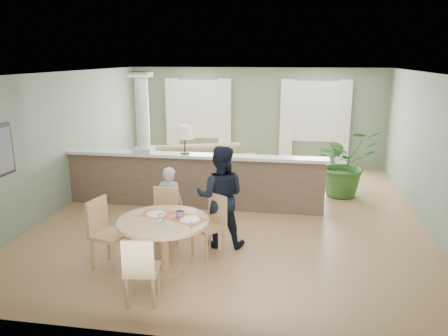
% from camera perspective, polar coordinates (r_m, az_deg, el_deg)
% --- Properties ---
extents(ground, '(8.00, 8.00, 0.00)m').
position_cam_1_polar(ground, '(8.63, 1.52, -5.88)').
color(ground, tan).
rests_on(ground, ground).
extents(room_shell, '(7.02, 8.02, 2.71)m').
position_cam_1_polar(room_shell, '(8.80, 1.98, 6.69)').
color(room_shell, gray).
rests_on(room_shell, ground).
extents(pony_wall, '(5.32, 0.38, 2.70)m').
position_cam_1_polar(pony_wall, '(8.78, -4.65, -0.72)').
color(pony_wall, '#76614C').
rests_on(pony_wall, ground).
extents(sofa, '(3.52, 2.29, 0.96)m').
position_cam_1_polar(sofa, '(10.03, -4.34, -0.15)').
color(sofa, olive).
rests_on(sofa, ground).
extents(houseplant, '(1.72, 1.64, 1.49)m').
position_cam_1_polar(houseplant, '(9.86, 15.44, 0.69)').
color(houseplant, '#316127').
rests_on(houseplant, ground).
extents(dining_table, '(1.29, 1.29, 0.88)m').
position_cam_1_polar(dining_table, '(6.24, -7.81, -8.08)').
color(dining_table, tan).
rests_on(dining_table, ground).
extents(chair_far_boy, '(0.44, 0.44, 0.96)m').
position_cam_1_polar(chair_far_boy, '(7.08, -7.80, -6.12)').
color(chair_far_boy, tan).
rests_on(chair_far_boy, ground).
extents(chair_far_man, '(0.60, 0.60, 0.94)m').
position_cam_1_polar(chair_far_man, '(6.76, -1.60, -7.06)').
color(chair_far_man, tan).
rests_on(chair_far_man, ground).
extents(chair_near, '(0.46, 0.46, 0.90)m').
position_cam_1_polar(chair_near, '(5.53, -10.85, -12.68)').
color(chair_near, tan).
rests_on(chair_near, ground).
extents(chair_side, '(0.55, 0.55, 1.02)m').
position_cam_1_polar(chair_side, '(6.59, -15.26, -7.80)').
color(chair_side, tan).
rests_on(chair_side, ground).
extents(child_person, '(0.48, 0.33, 1.24)m').
position_cam_1_polar(child_person, '(7.34, -7.09, -4.55)').
color(child_person, '#ACADB2').
rests_on(child_person, ground).
extents(man_person, '(0.83, 0.66, 1.65)m').
position_cam_1_polar(man_person, '(6.96, -0.47, -3.74)').
color(man_person, black).
rests_on(man_person, ground).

